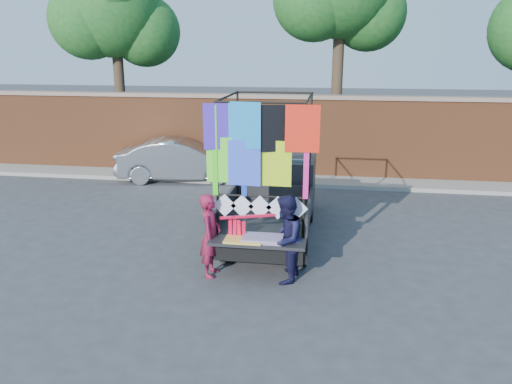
# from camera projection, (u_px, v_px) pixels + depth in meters

# --- Properties ---
(ground) EXTENTS (90.00, 90.00, 0.00)m
(ground) POSITION_uv_depth(u_px,v_px,m) (278.00, 267.00, 9.43)
(ground) COLOR #38383A
(ground) RESTS_ON ground
(brick_wall) EXTENTS (30.00, 0.45, 2.61)m
(brick_wall) POSITION_uv_depth(u_px,v_px,m) (303.00, 136.00, 15.71)
(brick_wall) COLOR brown
(brick_wall) RESTS_ON ground
(curb) EXTENTS (30.00, 1.20, 0.12)m
(curb) POSITION_uv_depth(u_px,v_px,m) (300.00, 180.00, 15.40)
(curb) COLOR gray
(curb) RESTS_ON ground
(tree_left) EXTENTS (4.20, 3.30, 7.05)m
(tree_left) POSITION_uv_depth(u_px,v_px,m) (114.00, 13.00, 16.67)
(tree_left) COLOR #38281C
(tree_left) RESTS_ON ground
(pickup_truck) EXTENTS (1.99, 4.99, 3.14)m
(pickup_truck) POSITION_uv_depth(u_px,v_px,m) (276.00, 195.00, 11.29)
(pickup_truck) COLOR black
(pickup_truck) RESTS_ON ground
(sedan) EXTENTS (4.10, 1.95, 1.30)m
(sedan) POSITION_uv_depth(u_px,v_px,m) (182.00, 160.00, 15.51)
(sedan) COLOR #B2B4B9
(sedan) RESTS_ON ground
(woman) EXTENTS (0.37, 0.56, 1.53)m
(woman) POSITION_uv_depth(u_px,v_px,m) (211.00, 235.00, 8.93)
(woman) COLOR maroon
(woman) RESTS_ON ground
(man) EXTENTS (0.70, 0.84, 1.58)m
(man) POSITION_uv_depth(u_px,v_px,m) (285.00, 239.00, 8.68)
(man) COLOR #171638
(man) RESTS_ON ground
(streamer_bundle) EXTENTS (0.93, 0.36, 0.66)m
(streamer_bundle) POSITION_uv_depth(u_px,v_px,m) (241.00, 227.00, 8.76)
(streamer_bundle) COLOR #F90D34
(streamer_bundle) RESTS_ON ground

